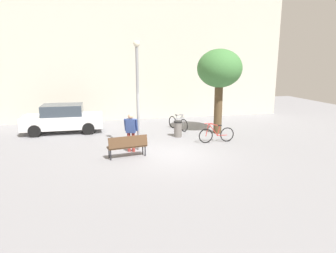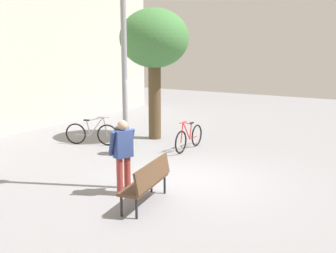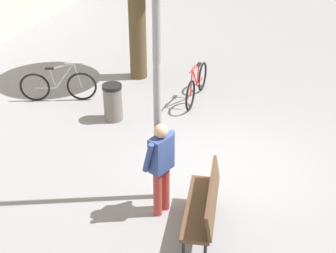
# 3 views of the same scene
# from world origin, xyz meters

# --- Properties ---
(ground_plane) EXTENTS (36.00, 36.00, 0.00)m
(ground_plane) POSITION_xyz_m (0.00, 0.00, 0.00)
(ground_plane) COLOR gray
(building_facade) EXTENTS (19.83, 2.00, 9.49)m
(building_facade) POSITION_xyz_m (0.00, 9.05, 4.74)
(building_facade) COLOR beige
(building_facade) RESTS_ON ground_plane
(lamppost) EXTENTS (0.28, 0.28, 4.71)m
(lamppost) POSITION_xyz_m (-1.19, 0.95, 2.79)
(lamppost) COLOR gray
(lamppost) RESTS_ON ground_plane
(person_by_lamppost) EXTENTS (0.63, 0.43, 1.67)m
(person_by_lamppost) POSITION_xyz_m (-1.54, 0.77, 0.97)
(person_by_lamppost) COLOR #9E3833
(person_by_lamppost) RESTS_ON ground_plane
(park_bench) EXTENTS (1.66, 0.74, 0.92)m
(park_bench) POSITION_xyz_m (-1.77, -0.03, 0.55)
(park_bench) COLOR #513823
(park_bench) RESTS_ON ground_plane
(plaza_tree) EXTENTS (2.36, 2.36, 4.50)m
(plaza_tree) POSITION_xyz_m (3.42, 3.16, 3.40)
(plaza_tree) COLOR brown
(plaza_tree) RESTS_ON ground_plane
(bicycle_silver) EXTENTS (0.71, 1.70, 0.97)m
(bicycle_silver) POSITION_xyz_m (1.53, 4.43, 0.38)
(bicycle_silver) COLOR black
(bicycle_silver) RESTS_ON ground_plane
(bicycle_red) EXTENTS (1.81, 0.09, 0.97)m
(bicycle_red) POSITION_xyz_m (2.64, 1.37, 0.38)
(bicycle_red) COLOR black
(bicycle_red) RESTS_ON ground_plane
(parked_car_white) EXTENTS (4.21, 1.84, 1.55)m
(parked_car_white) POSITION_xyz_m (-4.80, 5.21, 0.77)
(parked_car_white) COLOR silver
(parked_car_white) RESTS_ON ground_plane
(trash_bin) EXTENTS (0.43, 0.43, 0.84)m
(trash_bin) POSITION_xyz_m (1.10, 2.84, 0.42)
(trash_bin) COLOR #66605B
(trash_bin) RESTS_ON ground_plane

